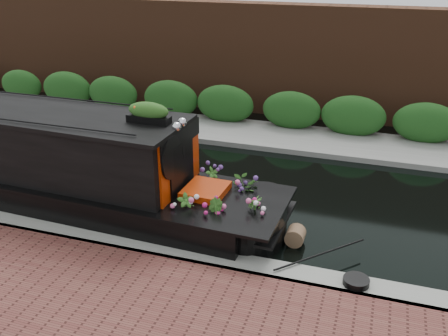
% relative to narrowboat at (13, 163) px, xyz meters
% --- Properties ---
extents(ground, '(80.00, 80.00, 0.00)m').
position_rel_narrowboat_xyz_m(ground, '(3.24, 1.93, -0.92)').
color(ground, black).
rests_on(ground, ground).
extents(near_bank_coping, '(40.00, 0.60, 0.50)m').
position_rel_narrowboat_xyz_m(near_bank_coping, '(3.24, -1.37, -0.92)').
color(near_bank_coping, gray).
rests_on(near_bank_coping, ground).
extents(far_bank_path, '(40.00, 2.40, 0.34)m').
position_rel_narrowboat_xyz_m(far_bank_path, '(3.24, 6.13, -0.92)').
color(far_bank_path, gray).
rests_on(far_bank_path, ground).
extents(far_hedge, '(40.00, 1.10, 2.80)m').
position_rel_narrowboat_xyz_m(far_hedge, '(3.24, 7.03, -0.92)').
color(far_hedge, '#1C4818').
rests_on(far_hedge, ground).
extents(far_brick_wall, '(40.00, 1.00, 8.00)m').
position_rel_narrowboat_xyz_m(far_brick_wall, '(3.24, 9.13, -0.92)').
color(far_brick_wall, '#4E2C1A').
rests_on(far_brick_wall, ground).
extents(narrowboat, '(13.22, 2.79, 3.08)m').
position_rel_narrowboat_xyz_m(narrowboat, '(0.00, 0.00, 0.00)').
color(narrowboat, black).
rests_on(narrowboat, ground).
extents(rope_fender, '(0.40, 0.39, 0.40)m').
position_rel_narrowboat_xyz_m(rope_fender, '(7.11, 0.00, -0.72)').
color(rope_fender, brown).
rests_on(rope_fender, ground).
extents(coiled_mooring_rope, '(0.48, 0.48, 0.12)m').
position_rel_narrowboat_xyz_m(coiled_mooring_rope, '(8.47, -1.37, -0.61)').
color(coiled_mooring_rope, black).
rests_on(coiled_mooring_rope, near_bank_coping).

